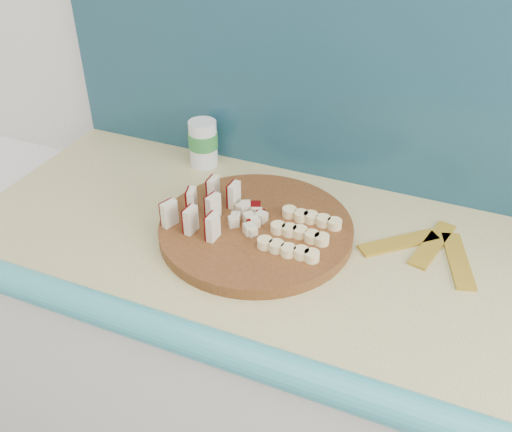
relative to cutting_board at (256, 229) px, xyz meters
name	(u,v)px	position (x,y,z in m)	size (l,w,h in m)	color
cutting_board	(256,229)	(0.00, 0.00, 0.00)	(0.39, 0.39, 0.02)	#49270F
apple_wedges	(203,207)	(-0.11, -0.02, 0.04)	(0.12, 0.16, 0.05)	beige
apple_chunks	(245,217)	(-0.03, 0.00, 0.02)	(0.06, 0.06, 0.02)	beige
banana_slices	(300,233)	(0.10, -0.01, 0.02)	(0.13, 0.15, 0.02)	#FCE09A
canister	(203,142)	(-0.23, 0.21, 0.05)	(0.07, 0.07, 0.11)	silver
banana_peel	(429,249)	(0.34, 0.08, -0.01)	(0.23, 0.20, 0.01)	gold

